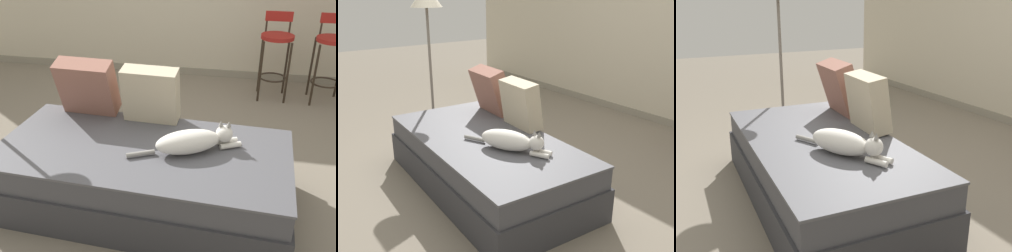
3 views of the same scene
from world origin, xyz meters
The scene contains 7 objects.
ground_plane centered at (0.00, 0.00, 0.00)m, with size 16.00×16.00×0.00m, color slate.
wall_baseboard_trim centered at (0.00, 2.20, 0.04)m, with size 8.00×0.02×0.09m, color gray.
couch centered at (0.00, -0.40, 0.23)m, with size 1.97×1.05×0.44m.
throw_pillow_corner centered at (-0.51, 0.00, 0.66)m, with size 0.43×0.29×0.44m.
throw_pillow_middle centered at (-0.03, -0.02, 0.65)m, with size 0.40×0.22×0.41m.
cat centered at (0.33, -0.39, 0.52)m, with size 0.70×0.37×0.19m.
floor_lamp centered at (-1.31, -0.24, 1.36)m, with size 0.32×0.32×1.61m.
Camera 2 is at (2.50, -1.98, 1.61)m, focal length 42.00 mm.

